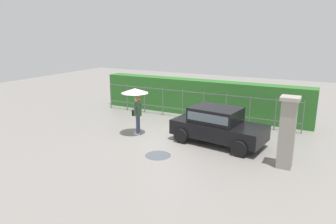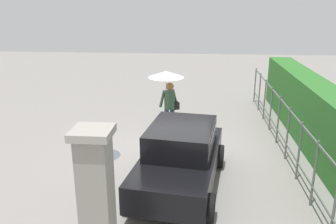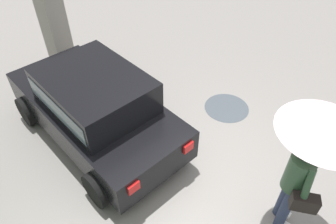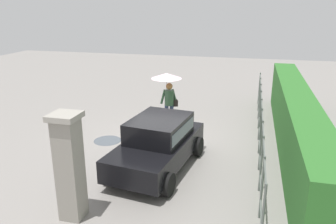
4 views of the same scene
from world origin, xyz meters
TOP-DOWN VIEW (x-y plane):
  - ground_plane at (0.00, 0.00)m, footprint 40.00×40.00m
  - car at (2.09, 0.49)m, footprint 3.91×2.26m
  - pedestrian at (-1.40, -0.12)m, footprint 1.15×1.15m
  - gate_pillar at (4.85, -0.69)m, footprint 0.60×0.60m
  - fence_section at (-0.19, 3.33)m, footprint 10.55×0.05m
  - hedge_row at (-0.19, 4.38)m, footprint 11.50×0.90m
  - puddle_near at (0.61, -1.78)m, footprint 0.95×0.95m

SIDE VIEW (x-z plane):
  - ground_plane at x=0.00m, z-range 0.00..0.00m
  - puddle_near at x=0.61m, z-range 0.00..0.00m
  - car at x=2.09m, z-range 0.06..1.54m
  - fence_section at x=-0.19m, z-range 0.07..1.57m
  - hedge_row at x=-0.19m, z-range 0.00..1.90m
  - gate_pillar at x=4.85m, z-range 0.03..2.45m
  - pedestrian at x=-1.40m, z-range 0.57..2.65m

